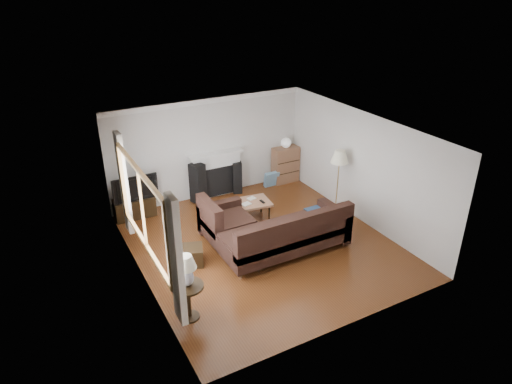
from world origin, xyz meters
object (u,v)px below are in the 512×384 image
bookshelf (285,165)px  coffee_table (244,212)px  side_table (189,302)px  floor_lamp (338,182)px  tv_stand (135,208)px  sectional_sofa (285,232)px

bookshelf → coffee_table: bearing=-144.2°
coffee_table → side_table: bearing=-125.4°
floor_lamp → tv_stand: bearing=153.8°
coffee_table → sectional_sofa: bearing=-77.6°
floor_lamp → coffee_table: bearing=161.7°
side_table → coffee_table: bearing=47.2°
tv_stand → side_table: size_ratio=1.42×
bookshelf → floor_lamp: size_ratio=0.62×
floor_lamp → side_table: size_ratio=2.42×
tv_stand → side_table: (-0.14, -3.87, 0.09)m
bookshelf → sectional_sofa: bearing=-121.9°
floor_lamp → side_table: 4.73m
bookshelf → side_table: bookshelf is taller
tv_stand → sectional_sofa: (2.28, -2.93, 0.23)m
side_table → bookshelf: bearing=42.4°
coffee_table → side_table: side_table is taller
tv_stand → side_table: 3.87m
coffee_table → tv_stand: bearing=154.4°
side_table → floor_lamp: bearing=22.3°
floor_lamp → bookshelf: bearing=92.5°
bookshelf → side_table: (-4.26, -3.90, -0.16)m
tv_stand → floor_lamp: bearing=-26.2°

